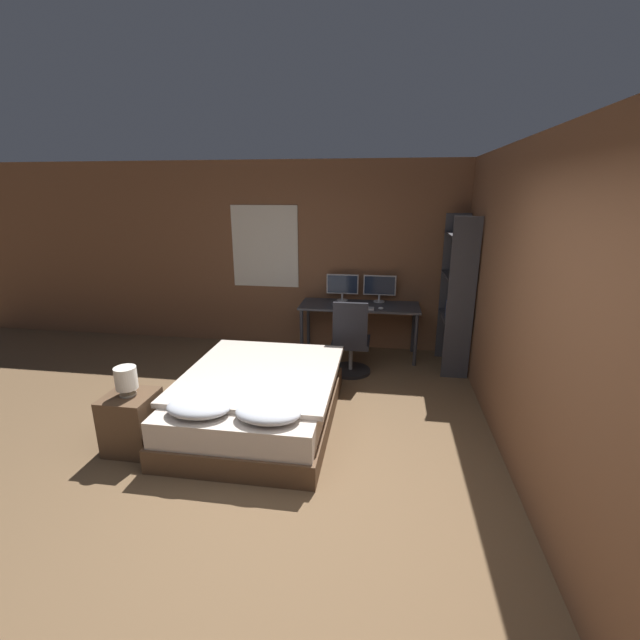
% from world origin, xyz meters
% --- Properties ---
extents(ground_plane, '(20.00, 20.00, 0.00)m').
position_xyz_m(ground_plane, '(0.00, 0.00, 0.00)').
color(ground_plane, brown).
extents(wall_back, '(12.00, 0.08, 2.70)m').
position_xyz_m(wall_back, '(-0.01, 3.64, 1.35)').
color(wall_back, brown).
rests_on(wall_back, ground_plane).
extents(wall_side_right, '(0.06, 12.00, 2.70)m').
position_xyz_m(wall_side_right, '(1.77, 1.50, 1.35)').
color(wall_side_right, brown).
rests_on(wall_side_right, ground_plane).
extents(bed, '(1.51, 1.99, 0.59)m').
position_xyz_m(bed, '(-0.57, 1.24, 0.26)').
color(bed, brown).
rests_on(bed, ground_plane).
extents(nightstand, '(0.42, 0.43, 0.54)m').
position_xyz_m(nightstand, '(-1.58, 0.61, 0.27)').
color(nightstand, brown).
rests_on(nightstand, ground_plane).
extents(bedside_lamp, '(0.19, 0.19, 0.26)m').
position_xyz_m(bedside_lamp, '(-1.58, 0.61, 0.70)').
color(bedside_lamp, gray).
rests_on(bedside_lamp, nightstand).
extents(desk, '(1.65, 0.63, 0.75)m').
position_xyz_m(desk, '(0.30, 3.26, 0.67)').
color(desk, '#38383D').
rests_on(desk, ground_plane).
extents(monitor_left, '(0.46, 0.16, 0.38)m').
position_xyz_m(monitor_left, '(0.04, 3.47, 0.97)').
color(monitor_left, '#B7B7BC').
rests_on(monitor_left, desk).
extents(monitor_right, '(0.46, 0.16, 0.38)m').
position_xyz_m(monitor_right, '(0.57, 3.47, 0.97)').
color(monitor_right, '#B7B7BC').
rests_on(monitor_right, desk).
extents(keyboard, '(0.41, 0.13, 0.02)m').
position_xyz_m(keyboard, '(0.30, 3.05, 0.76)').
color(keyboard, '#B7B7BC').
rests_on(keyboard, desk).
extents(computer_mouse, '(0.07, 0.05, 0.04)m').
position_xyz_m(computer_mouse, '(0.60, 3.05, 0.77)').
color(computer_mouse, '#B7B7BC').
rests_on(computer_mouse, desk).
extents(office_chair, '(0.52, 0.52, 0.99)m').
position_xyz_m(office_chair, '(0.24, 2.58, 0.39)').
color(office_chair, black).
rests_on(office_chair, ground_plane).
extents(bookshelf, '(0.33, 0.74, 2.00)m').
position_xyz_m(bookshelf, '(1.56, 2.96, 1.06)').
color(bookshelf, '#333338').
rests_on(bookshelf, ground_plane).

